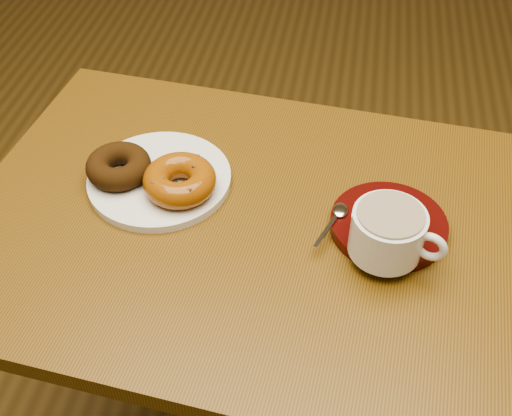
% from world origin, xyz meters
% --- Properties ---
extents(cafe_table, '(0.84, 0.66, 0.73)m').
position_xyz_m(cafe_table, '(0.27, 0.26, 0.62)').
color(cafe_table, brown).
rests_on(cafe_table, ground).
extents(donut_plate, '(0.29, 0.29, 0.01)m').
position_xyz_m(donut_plate, '(0.14, 0.31, 0.74)').
color(donut_plate, white).
rests_on(donut_plate, cafe_table).
extents(donut_cinnamon, '(0.12, 0.12, 0.03)m').
position_xyz_m(donut_cinnamon, '(0.08, 0.30, 0.77)').
color(donut_cinnamon, '#341E0A').
rests_on(donut_cinnamon, donut_plate).
extents(donut_caramel, '(0.11, 0.11, 0.04)m').
position_xyz_m(donut_caramel, '(0.18, 0.28, 0.77)').
color(donut_caramel, '#924F0F').
rests_on(donut_caramel, donut_plate).
extents(saucer, '(0.17, 0.17, 0.02)m').
position_xyz_m(saucer, '(0.48, 0.26, 0.74)').
color(saucer, '#3A0907').
rests_on(saucer, cafe_table).
extents(coffee_cup, '(0.12, 0.09, 0.07)m').
position_xyz_m(coffee_cup, '(0.47, 0.21, 0.79)').
color(coffee_cup, white).
rests_on(coffee_cup, saucer).
extents(teaspoon, '(0.04, 0.09, 0.01)m').
position_xyz_m(teaspoon, '(0.41, 0.26, 0.76)').
color(teaspoon, silver).
rests_on(teaspoon, saucer).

